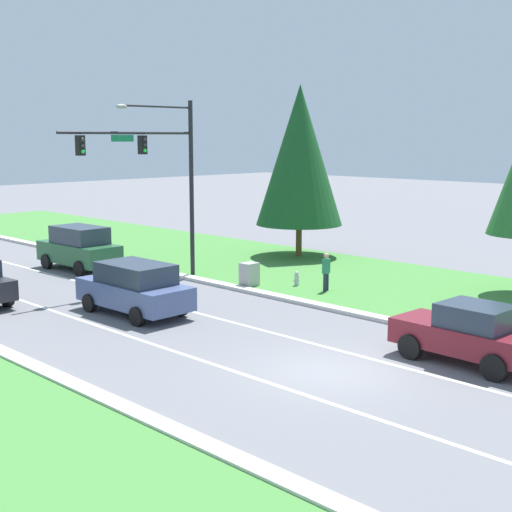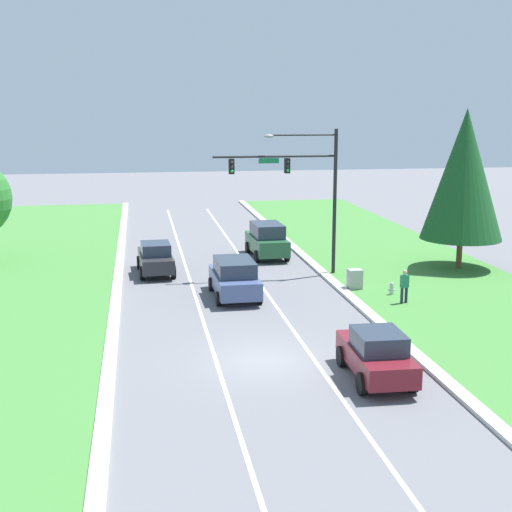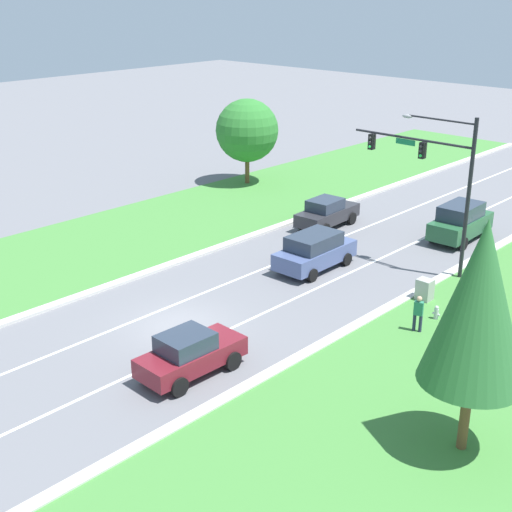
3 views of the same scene
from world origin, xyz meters
name	(u,v)px [view 1 (image 1 of 3)]	position (x,y,z in m)	size (l,w,h in m)	color
ground_plane	(328,372)	(0.00, 0.00, 0.00)	(160.00, 160.00, 0.00)	slate
curb_strip_right	(436,330)	(5.65, 0.00, 0.07)	(0.50, 90.00, 0.15)	beige
curb_strip_left	(166,427)	(-5.65, 0.00, 0.07)	(0.50, 90.00, 0.15)	beige
grass_verge_right	(508,305)	(10.90, 0.00, 0.04)	(10.00, 90.00, 0.08)	#427F38
lane_stripe_inner_left	(283,388)	(-1.80, 0.00, 0.00)	(0.14, 81.00, 0.01)	white
lane_stripe_inner_right	(366,358)	(1.80, 0.00, 0.00)	(0.14, 81.00, 0.01)	white
traffic_signal_mast	(158,163)	(4.33, 13.15, 5.31)	(6.81, 0.41, 8.03)	black
burgundy_sedan	(469,333)	(3.42, -2.38, 0.89)	(2.03, 4.31, 1.77)	maroon
slate_blue_suv	(135,288)	(0.10, 9.16, 0.98)	(2.24, 4.73, 1.91)	#475684
forest_suv	(79,248)	(3.39, 18.33, 1.10)	(2.23, 4.70, 2.15)	#235633
utility_cabinet	(249,275)	(6.35, 9.52, 0.54)	(0.70, 0.60, 1.08)	#9E9E99
pedestrian	(326,271)	(7.82, 6.48, 0.94)	(0.43, 0.33, 1.69)	#232842
fire_hydrant	(297,280)	(7.80, 8.09, 0.34)	(0.34, 0.20, 0.70)	#B7B7BC
conifer_near_right_tree	(300,155)	(13.72, 13.20, 5.46)	(4.60, 4.60, 9.15)	brown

